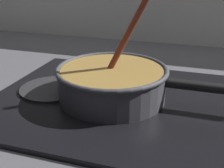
% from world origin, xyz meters
% --- Properties ---
extents(ground, '(2.40, 1.60, 0.04)m').
position_xyz_m(ground, '(0.00, 0.00, -0.02)').
color(ground, '#4C4C51').
extents(hob_plate, '(0.56, 0.48, 0.01)m').
position_xyz_m(hob_plate, '(0.01, 0.18, 0.01)').
color(hob_plate, black).
rests_on(hob_plate, ground).
extents(burner_ring, '(0.16, 0.16, 0.01)m').
position_xyz_m(burner_ring, '(0.01, 0.18, 0.02)').
color(burner_ring, '#592D0C').
rests_on(burner_ring, hob_plate).
extents(spare_burner, '(0.16, 0.16, 0.01)m').
position_xyz_m(spare_burner, '(-0.15, 0.18, 0.01)').
color(spare_burner, '#262628').
rests_on(spare_burner, hob_plate).
extents(cooking_pan, '(0.43, 0.26, 0.30)m').
position_xyz_m(cooking_pan, '(0.01, 0.18, 0.05)').
color(cooking_pan, '#38383D').
rests_on(cooking_pan, hob_plate).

